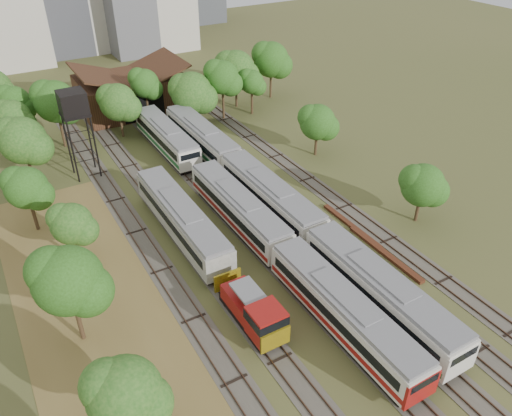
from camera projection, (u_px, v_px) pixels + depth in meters
ground at (386, 346)px, 39.61m from camera, size 240.00×240.00×0.00m
dry_grass_patch at (134, 369)px, 37.77m from camera, size 14.00×60.00×0.04m
tracks at (231, 203)px, 57.38m from camera, size 24.60×80.00×0.19m
railcar_red_set at (284, 254)px, 46.27m from camera, size 3.06×34.57×3.79m
railcar_green_set at (270, 198)px, 54.34m from camera, size 3.24×52.08×4.01m
railcar_rear at (167, 138)px, 67.29m from camera, size 3.09×16.08×3.83m
shunter_locomotive at (255, 313)px, 40.37m from camera, size 2.66×8.10×3.48m
old_grey_coach at (182, 219)px, 50.87m from camera, size 3.12×18.00×3.86m
water_tower at (73, 106)px, 57.98m from camera, size 3.15×3.15×10.88m
rail_pile_near at (385, 253)px, 49.32m from camera, size 0.67×10.01×0.33m
rail_pile_far at (351, 226)px, 53.33m from camera, size 0.57×9.09×0.30m
maintenance_shed at (132, 92)px, 79.51m from camera, size 16.45×11.55×7.58m
tree_band_left at (36, 184)px, 49.81m from camera, size 7.74×74.41×8.84m
tree_band_far at (176, 85)px, 73.71m from camera, size 45.75×10.22×9.36m
tree_band_right at (335, 132)px, 62.39m from camera, size 4.77×39.25×7.07m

